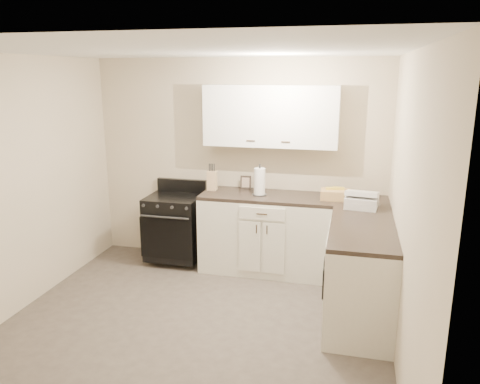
% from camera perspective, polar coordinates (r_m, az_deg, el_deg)
% --- Properties ---
extents(floor, '(3.60, 3.60, 0.00)m').
position_cam_1_polar(floor, '(4.59, -5.85, -16.21)').
color(floor, '#473F38').
rests_on(floor, ground).
extents(ceiling, '(3.60, 3.60, 0.00)m').
position_cam_1_polar(ceiling, '(3.95, -6.81, 16.78)').
color(ceiling, white).
rests_on(ceiling, wall_back).
extents(wall_back, '(3.60, 0.00, 3.60)m').
position_cam_1_polar(wall_back, '(5.78, -0.22, 3.63)').
color(wall_back, beige).
rests_on(wall_back, ground).
extents(wall_right, '(0.00, 3.60, 3.60)m').
position_cam_1_polar(wall_right, '(3.89, 19.57, -2.58)').
color(wall_right, beige).
rests_on(wall_right, ground).
extents(wall_left, '(0.00, 3.60, 3.60)m').
position_cam_1_polar(wall_left, '(4.99, -26.12, 0.42)').
color(wall_left, beige).
rests_on(wall_left, ground).
extents(wall_front, '(3.60, 0.00, 3.60)m').
position_cam_1_polar(wall_front, '(2.58, -20.22, -11.24)').
color(wall_front, beige).
rests_on(wall_front, ground).
extents(base_cabinets_back, '(1.55, 0.60, 0.90)m').
position_cam_1_polar(base_cabinets_back, '(5.61, 3.27, -5.18)').
color(base_cabinets_back, silver).
rests_on(base_cabinets_back, floor).
extents(base_cabinets_right, '(0.60, 1.90, 0.90)m').
position_cam_1_polar(base_cabinets_right, '(4.93, 14.36, -8.48)').
color(base_cabinets_right, silver).
rests_on(base_cabinets_right, floor).
extents(countertop_back, '(1.55, 0.60, 0.04)m').
position_cam_1_polar(countertop_back, '(5.48, 3.34, -0.54)').
color(countertop_back, black).
rests_on(countertop_back, base_cabinets_back).
extents(countertop_right, '(0.60, 1.90, 0.04)m').
position_cam_1_polar(countertop_right, '(4.77, 14.71, -3.26)').
color(countertop_right, black).
rests_on(countertop_right, base_cabinets_right).
extents(upper_cabinets, '(1.55, 0.30, 0.70)m').
position_cam_1_polar(upper_cabinets, '(5.46, 3.77, 9.23)').
color(upper_cabinets, white).
rests_on(upper_cabinets, wall_back).
extents(stove, '(0.65, 0.55, 0.78)m').
position_cam_1_polar(stove, '(5.90, -7.97, -4.23)').
color(stove, black).
rests_on(stove, floor).
extents(knife_block, '(0.11, 0.10, 0.23)m').
position_cam_1_polar(knife_block, '(5.67, -3.43, 1.40)').
color(knife_block, '#D8BC85').
rests_on(knife_block, countertop_back).
extents(paper_towel, '(0.14, 0.14, 0.32)m').
position_cam_1_polar(paper_towel, '(5.43, 2.41, 1.27)').
color(paper_towel, white).
rests_on(paper_towel, countertop_back).
extents(soap_bottle, '(0.06, 0.06, 0.15)m').
position_cam_1_polar(soap_bottle, '(5.45, 2.74, 0.43)').
color(soap_bottle, green).
rests_on(soap_bottle, countertop_back).
extents(picture_frame, '(0.13, 0.05, 0.16)m').
position_cam_1_polar(picture_frame, '(5.73, 0.70, 1.19)').
color(picture_frame, black).
rests_on(picture_frame, countertop_back).
extents(wicker_basket, '(0.33, 0.23, 0.11)m').
position_cam_1_polar(wicker_basket, '(5.36, 11.55, -0.31)').
color(wicker_basket, tan).
rests_on(wicker_basket, countertop_right).
extents(countertop_grill, '(0.36, 0.34, 0.12)m').
position_cam_1_polar(countertop_grill, '(5.11, 14.61, -1.17)').
color(countertop_grill, silver).
rests_on(countertop_grill, countertop_right).
extents(oven_mitt_near, '(0.02, 0.16, 0.28)m').
position_cam_1_polar(oven_mitt_near, '(4.49, 10.21, -10.72)').
color(oven_mitt_near, black).
rests_on(oven_mitt_near, base_cabinets_right).
extents(oven_mitt_far, '(0.02, 0.16, 0.28)m').
position_cam_1_polar(oven_mitt_far, '(4.54, 10.30, -9.68)').
color(oven_mitt_far, black).
rests_on(oven_mitt_far, base_cabinets_right).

